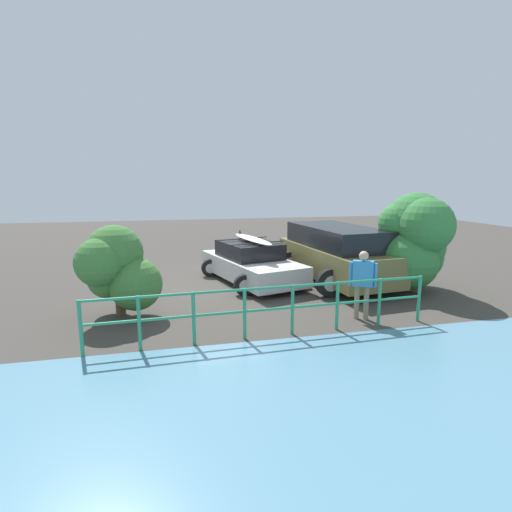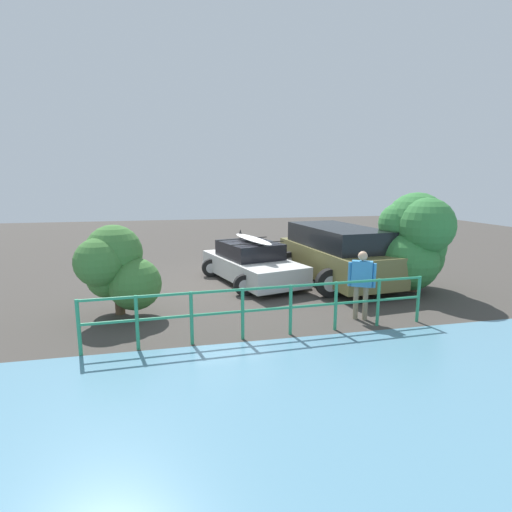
# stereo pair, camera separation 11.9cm
# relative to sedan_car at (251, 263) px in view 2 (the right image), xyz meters

# --- Properties ---
(ground_plane) EXTENTS (44.00, 44.00, 0.02)m
(ground_plane) POSITION_rel_sedan_car_xyz_m (0.69, -0.02, -0.62)
(ground_plane) COLOR #423D38
(ground_plane) RESTS_ON ground
(sedan_car) EXTENTS (3.03, 4.49, 1.55)m
(sedan_car) POSITION_rel_sedan_car_xyz_m (0.00, 0.00, 0.00)
(sedan_car) COLOR silver
(sedan_car) RESTS_ON ground
(suv_car) EXTENTS (3.03, 5.05, 1.79)m
(suv_car) POSITION_rel_sedan_car_xyz_m (-2.59, 0.67, 0.33)
(suv_car) COLOR brown
(suv_car) RESTS_ON ground
(person_bystander) EXTENTS (0.56, 0.39, 1.61)m
(person_bystander) POSITION_rel_sedan_car_xyz_m (-1.74, 4.07, 0.36)
(person_bystander) COLOR gray
(person_bystander) RESTS_ON ground
(railing_fence) EXTENTS (7.24, 0.35, 1.07)m
(railing_fence) POSITION_rel_sedan_car_xyz_m (0.64, 4.64, 0.08)
(railing_fence) COLOR #2D9366
(railing_fence) RESTS_ON ground
(bush_near_left) EXTENTS (1.93, 1.58, 2.18)m
(bush_near_left) POSITION_rel_sedan_car_xyz_m (3.78, 2.60, 0.55)
(bush_near_left) COLOR brown
(bush_near_left) RESTS_ON ground
(bush_near_right) EXTENTS (2.23, 2.27, 2.87)m
(bush_near_right) POSITION_rel_sedan_car_xyz_m (-4.32, 2.18, 0.84)
(bush_near_right) COLOR brown
(bush_near_right) RESTS_ON ground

